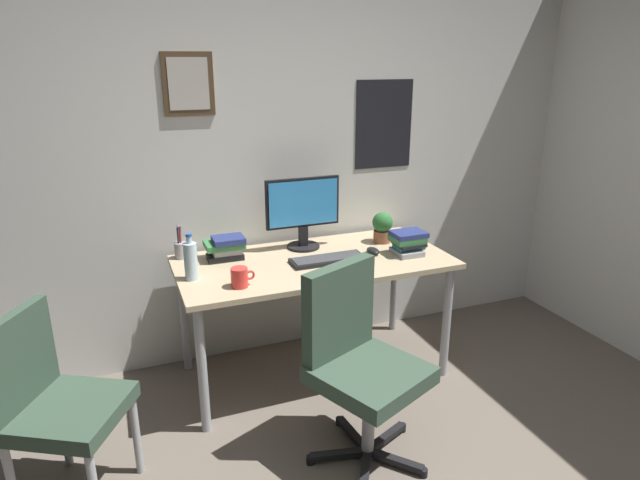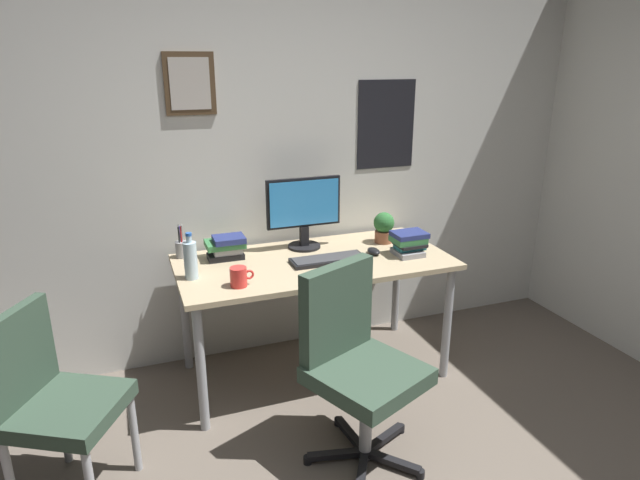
# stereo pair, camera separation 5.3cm
# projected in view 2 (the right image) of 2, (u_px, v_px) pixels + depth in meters

# --- Properties ---
(wall_back) EXTENTS (4.40, 0.10, 2.60)m
(wall_back) POSITION_uv_depth(u_px,v_px,m) (270.00, 152.00, 3.33)
(wall_back) COLOR silver
(wall_back) RESTS_ON ground_plane
(desk) EXTENTS (1.57, 0.76, 0.74)m
(desk) POSITION_uv_depth(u_px,v_px,m) (314.00, 272.00, 3.17)
(desk) COLOR tan
(desk) RESTS_ON ground_plane
(office_chair) EXTENTS (0.61, 0.61, 0.95)m
(office_chair) POSITION_uv_depth(u_px,v_px,m) (355.00, 356.00, 2.53)
(office_chair) COLOR #334738
(office_chair) RESTS_ON ground_plane
(side_chair) EXTENTS (0.57, 0.57, 0.88)m
(side_chair) POSITION_uv_depth(u_px,v_px,m) (51.00, 395.00, 2.28)
(side_chair) COLOR #334738
(side_chair) RESTS_ON ground_plane
(monitor) EXTENTS (0.46, 0.20, 0.43)m
(monitor) POSITION_uv_depth(u_px,v_px,m) (304.00, 210.00, 3.27)
(monitor) COLOR black
(monitor) RESTS_ON desk
(keyboard) EXTENTS (0.43, 0.15, 0.03)m
(keyboard) POSITION_uv_depth(u_px,v_px,m) (328.00, 259.00, 3.11)
(keyboard) COLOR black
(keyboard) RESTS_ON desk
(computer_mouse) EXTENTS (0.06, 0.11, 0.04)m
(computer_mouse) POSITION_uv_depth(u_px,v_px,m) (374.00, 251.00, 3.22)
(computer_mouse) COLOR black
(computer_mouse) RESTS_ON desk
(water_bottle) EXTENTS (0.07, 0.07, 0.25)m
(water_bottle) POSITION_uv_depth(u_px,v_px,m) (191.00, 260.00, 2.84)
(water_bottle) COLOR silver
(water_bottle) RESTS_ON desk
(coffee_mug_near) EXTENTS (0.12, 0.09, 0.10)m
(coffee_mug_near) POSITION_uv_depth(u_px,v_px,m) (239.00, 277.00, 2.76)
(coffee_mug_near) COLOR red
(coffee_mug_near) RESTS_ON desk
(potted_plant) EXTENTS (0.13, 0.13, 0.20)m
(potted_plant) POSITION_uv_depth(u_px,v_px,m) (384.00, 226.00, 3.40)
(potted_plant) COLOR brown
(potted_plant) RESTS_ON desk
(pen_cup) EXTENTS (0.07, 0.07, 0.20)m
(pen_cup) POSITION_uv_depth(u_px,v_px,m) (182.00, 248.00, 3.16)
(pen_cup) COLOR #9EA0A5
(pen_cup) RESTS_ON desk
(book_stack_left) EXTENTS (0.22, 0.18, 0.13)m
(book_stack_left) POSITION_uv_depth(u_px,v_px,m) (226.00, 247.00, 3.14)
(book_stack_left) COLOR black
(book_stack_left) RESTS_ON desk
(book_stack_right) EXTENTS (0.20, 0.17, 0.14)m
(book_stack_right) POSITION_uv_depth(u_px,v_px,m) (409.00, 243.00, 3.20)
(book_stack_right) COLOR gray
(book_stack_right) RESTS_ON desk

